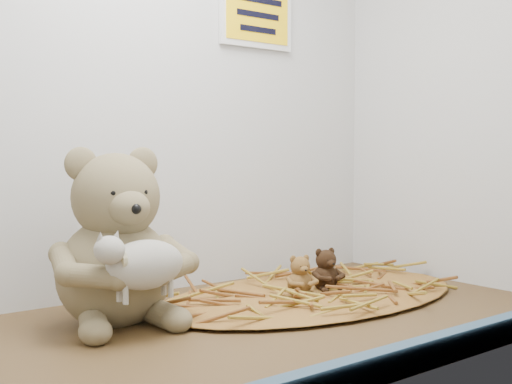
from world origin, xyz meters
TOP-DOWN VIEW (x-y plane):
  - alcove_shell at (0.00, 9.00)cm, footprint 120.40×60.20cm
  - front_rail at (0.00, -28.80)cm, footprint 119.28×2.20cm
  - straw_bed at (26.63, 8.07)cm, footprint 63.77×37.03cm
  - main_teddy at (-9.75, 13.61)cm, footprint 24.39×25.48cm
  - toy_lamb at (-9.75, 3.81)cm, footprint 15.47×9.44cm
  - mini_teddy_tan at (23.30, 7.88)cm, footprint 7.35×7.57cm
  - mini_teddy_brown at (29.96, 8.25)cm, footprint 7.41×7.69cm
  - wall_sign at (30.00, 29.40)cm, footprint 16.00×1.20cm

SIDE VIEW (x-z plane):
  - straw_bed at x=26.63cm, z-range 0.00..1.23cm
  - front_rail at x=0.00cm, z-range 0.00..3.60cm
  - mini_teddy_tan at x=23.30cm, z-range 1.23..8.46cm
  - mini_teddy_brown at x=29.96cm, z-range 1.23..9.05cm
  - toy_lamb at x=-9.75cm, z-range 5.49..15.49cm
  - main_teddy at x=-9.75cm, z-range 0.00..27.35cm
  - alcove_shell at x=0.00cm, z-range -0.20..90.20cm
  - wall_sign at x=30.00cm, z-range 49.50..60.50cm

